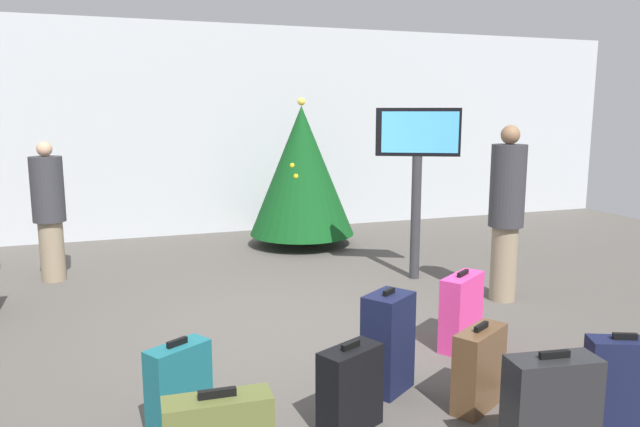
% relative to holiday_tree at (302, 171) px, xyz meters
% --- Properties ---
extents(ground_plane, '(16.00, 16.00, 0.00)m').
position_rel_holiday_tree_xyz_m(ground_plane, '(-1.24, -3.47, -1.15)').
color(ground_plane, '#514C47').
extents(back_wall, '(16.00, 0.20, 3.45)m').
position_rel_holiday_tree_xyz_m(back_wall, '(-1.24, 1.47, 0.58)').
color(back_wall, '#B7BCC1').
rests_on(back_wall, ground_plane).
extents(holiday_tree, '(1.59, 1.59, 2.24)m').
position_rel_holiday_tree_xyz_m(holiday_tree, '(0.00, 0.00, 0.00)').
color(holiday_tree, '#4C3319').
rests_on(holiday_tree, ground_plane).
extents(flight_info_kiosk, '(0.93, 0.53, 2.08)m').
position_rel_holiday_tree_xyz_m(flight_info_kiosk, '(0.75, -2.24, 0.33)').
color(flight_info_kiosk, '#333338').
rests_on(flight_info_kiosk, ground_plane).
extents(traveller_0, '(0.38, 0.38, 1.89)m').
position_rel_holiday_tree_xyz_m(traveller_0, '(1.25, -3.33, -0.15)').
color(traveller_0, gray).
rests_on(traveller_0, ground_plane).
extents(traveller_1, '(0.45, 0.45, 1.69)m').
position_rel_holiday_tree_xyz_m(traveller_1, '(-3.45, -0.88, -0.27)').
color(traveller_1, gray).
rests_on(traveller_1, ground_plane).
extents(suitcase_0, '(0.47, 0.37, 0.59)m').
position_rel_holiday_tree_xyz_m(suitcase_0, '(-1.34, -5.29, -0.87)').
color(suitcase_0, black).
rests_on(suitcase_0, ground_plane).
extents(suitcase_1, '(0.54, 0.28, 0.72)m').
position_rel_holiday_tree_xyz_m(suitcase_1, '(-0.44, -6.09, -0.81)').
color(suitcase_1, '#232326').
rests_on(suitcase_1, ground_plane).
extents(suitcase_3, '(0.50, 0.39, 0.61)m').
position_rel_holiday_tree_xyz_m(suitcase_3, '(-0.39, -5.32, -0.86)').
color(suitcase_3, brown).
rests_on(suitcase_3, ground_plane).
extents(suitcase_4, '(0.45, 0.33, 0.68)m').
position_rel_holiday_tree_xyz_m(suitcase_4, '(0.23, -5.93, -0.83)').
color(suitcase_4, '#141938').
rests_on(suitcase_4, ground_plane).
extents(suitcase_5, '(0.44, 0.36, 0.62)m').
position_rel_holiday_tree_xyz_m(suitcase_5, '(-2.38, -4.96, -0.86)').
color(suitcase_5, '#19606B').
rests_on(suitcase_5, ground_plane).
extents(suitcase_6, '(0.44, 0.42, 0.77)m').
position_rel_holiday_tree_xyz_m(suitcase_6, '(-0.87, -4.86, -0.78)').
color(suitcase_6, '#141938').
rests_on(suitcase_6, ground_plane).
extents(suitcase_7, '(0.53, 0.44, 0.68)m').
position_rel_holiday_tree_xyz_m(suitcase_7, '(0.09, -4.33, -0.83)').
color(suitcase_7, '#E5388C').
rests_on(suitcase_7, ground_plane).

